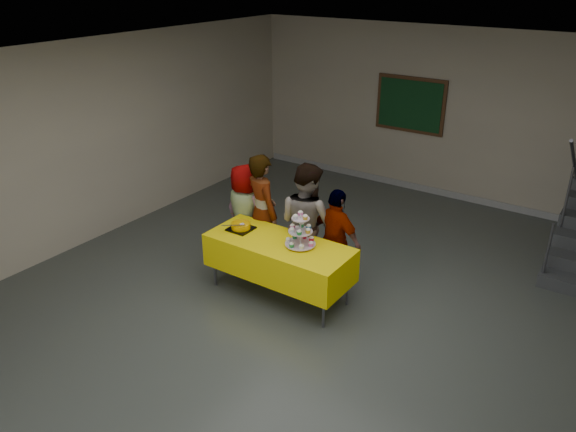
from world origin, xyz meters
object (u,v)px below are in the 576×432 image
at_px(bear_cake, 241,225).
at_px(schoolchild_b, 262,212).
at_px(schoolchild_a, 245,213).
at_px(schoolchild_c, 307,223).
at_px(bake_table, 279,257).
at_px(schoolchild_d, 336,240).
at_px(cupcake_stand, 300,234).
at_px(noticeboard, 410,105).

distance_m(bear_cake, schoolchild_b, 0.49).
xyz_separation_m(bear_cake, schoolchild_a, (-0.35, 0.52, -0.11)).
bearing_deg(schoolchild_a, schoolchild_c, -172.63).
distance_m(bake_table, schoolchild_d, 0.78).
relative_size(schoolchild_a, schoolchild_c, 0.87).
relative_size(bake_table, schoolchild_a, 1.31).
height_order(bear_cake, schoolchild_b, schoolchild_b).
bearing_deg(schoolchild_b, cupcake_stand, 177.49).
relative_size(bake_table, schoolchild_d, 1.37).
bearing_deg(schoolchild_d, noticeboard, -67.26).
xyz_separation_m(schoolchild_a, noticeboard, (0.74, 3.92, 0.88)).
relative_size(schoolchild_d, noticeboard, 1.06).
xyz_separation_m(cupcake_stand, schoolchild_d, (0.20, 0.54, -0.25)).
bearing_deg(cupcake_stand, bear_cake, -176.85).
height_order(bear_cake, noticeboard, noticeboard).
relative_size(cupcake_stand, schoolchild_c, 0.27).
bearing_deg(noticeboard, cupcake_stand, -83.41).
bearing_deg(bear_cake, schoolchild_a, 123.81).
distance_m(schoolchild_b, schoolchild_d, 1.13).
bearing_deg(bear_cake, schoolchild_d, 28.04).
relative_size(bear_cake, schoolchild_c, 0.22).
xyz_separation_m(bake_table, schoolchild_b, (-0.63, 0.50, 0.28)).
distance_m(bear_cake, schoolchild_c, 0.86).
relative_size(bake_table, noticeboard, 1.45).
bearing_deg(schoolchild_b, schoolchild_c, -153.37).
bearing_deg(bake_table, noticeboard, 92.95).
distance_m(bake_table, cupcake_stand, 0.48).
distance_m(schoolchild_a, schoolchild_d, 1.45).
distance_m(bake_table, noticeboard, 4.58).
bearing_deg(schoolchild_a, schoolchild_d, -170.62).
height_order(bake_table, schoolchild_c, schoolchild_c).
height_order(bear_cake, schoolchild_d, schoolchild_d).
xyz_separation_m(bear_cake, schoolchild_b, (-0.02, 0.49, 0.00)).
xyz_separation_m(schoolchild_a, schoolchild_d, (1.45, 0.06, -0.03)).
bearing_deg(bear_cake, bake_table, -1.06).
bearing_deg(schoolchild_c, bake_table, 96.41).
relative_size(bake_table, cupcake_stand, 4.22).
bearing_deg(schoolchild_c, cupcake_stand, 127.13).
bearing_deg(schoolchild_d, bake_table, 63.34).
bearing_deg(schoolchild_a, noticeboard, -93.77).
bearing_deg(schoolchild_a, bake_table, 157.97).
height_order(bake_table, bear_cake, bear_cake).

